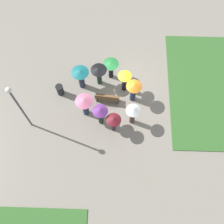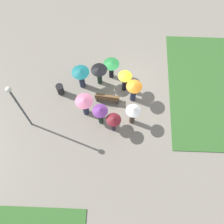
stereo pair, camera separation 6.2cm
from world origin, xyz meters
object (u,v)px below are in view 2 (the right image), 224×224
Objects in this scene: crowd_person_purple at (100,113)px; crowd_person_yellow at (125,79)px; lamp_post at (18,103)px; trash_bin at (60,89)px; crowd_person_pink at (85,104)px; crowd_person_green at (111,66)px; crowd_person_black at (99,72)px; crowd_person_white at (133,113)px; park_bench at (107,98)px; crowd_person_orange at (134,89)px; crowd_person_teal at (81,76)px; crowd_person_maroon at (114,121)px.

crowd_person_yellow is at bearing 172.66° from crowd_person_purple.
lamp_post is 5.43× the size of trash_bin.
lamp_post is 4.06m from crowd_person_pink.
crowd_person_purple reaches higher than crowd_person_green.
crowd_person_black is at bearing -144.84° from crowd_person_yellow.
crowd_person_green is 1.37m from crowd_person_yellow.
crowd_person_white is (-3.05, 0.53, 0.02)m from crowd_person_pink.
park_bench is 0.34× the size of lamp_post.
lamp_post reaches higher than crowd_person_orange.
crowd_person_teal is (1.44, -2.72, -0.15)m from crowd_person_purple.
crowd_person_black is at bearing -152.71° from crowd_person_purple.
trash_bin is 2.54m from crowd_person_pink.
crowd_person_yellow is (0.55, -2.47, -0.07)m from crowd_person_white.
crowd_person_orange is at bearing 29.73° from crowd_person_pink.
park_bench is at bearing 42.52° from crowd_person_pink.
crowd_person_orange reaches higher than park_bench.
crowd_person_teal is at bearing 110.42° from crowd_person_pink.
trash_bin is 0.50× the size of crowd_person_maroon.
crowd_person_maroon is (-0.30, 4.05, 0.06)m from crowd_person_green.
crowd_person_orange is at bearing 35.04° from crowd_person_teal.
crowd_person_pink is 2.17m from crowd_person_maroon.
crowd_person_maroon is at bearing 109.60° from park_bench.
crowd_person_green is at bearing -142.55° from lamp_post.
crowd_person_teal reaches higher than park_bench.
lamp_post is at bearing -62.87° from crowd_person_purple.
crowd_person_black reaches higher than park_bench.
lamp_post is 2.48× the size of crowd_person_white.
crowd_person_purple is 1.20m from crowd_person_pink.
crowd_person_purple is (0.35, 1.53, 0.98)m from park_bench.
lamp_post reaches higher than crowd_person_teal.
crowd_person_orange is at bearing -165.38° from park_bench.
crowd_person_purple is 2.75m from crowd_person_orange.
crowd_person_maroon is at bearing -4.86° from crowd_person_teal.
park_bench reaches higher than trash_bin.
crowd_person_orange is (-4.97, 0.29, 0.90)m from trash_bin.
crowd_person_orange is 1.09× the size of crowd_person_maroon.
crowd_person_maroon is at bearing 145.41° from trash_bin.
crowd_person_orange is at bearing 170.60° from crowd_person_white.
crowd_person_orange is at bearing 74.86° from crowd_person_black.
crowd_person_green is 0.89× the size of crowd_person_orange.
crowd_person_teal is at bearing -156.59° from trash_bin.
crowd_person_pink reaches higher than crowd_person_teal.
trash_bin is (3.24, -0.56, -0.02)m from park_bench.
crowd_person_orange is (-6.65, -2.15, -1.71)m from lamp_post.
crowd_person_pink is (1.02, -0.63, -0.09)m from crowd_person_purple.
crowd_person_orange reaches higher than crowd_person_green.
crowd_person_purple reaches higher than crowd_person_pink.
crowd_person_green is at bearing -44.62° from crowd_person_maroon.
park_bench is 0.93× the size of crowd_person_maroon.
crowd_person_maroon is (0.64, 3.05, 0.01)m from crowd_person_yellow.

